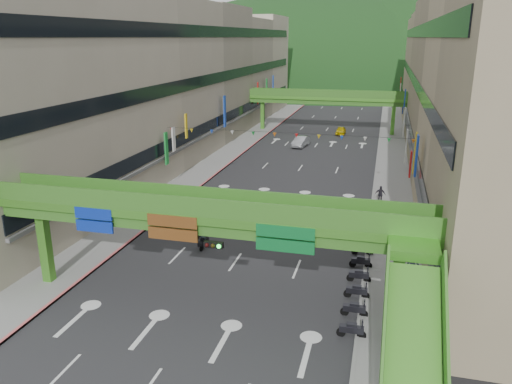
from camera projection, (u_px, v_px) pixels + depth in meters
The scene contains 23 objects.
ground at pixel (166, 363), 24.85m from camera, with size 320.00×320.00×0.00m, color black.
road_slab at pixel (312, 151), 71.06m from camera, with size 18.00×140.00×0.02m, color #28282B.
sidewalk_left at pixel (238, 146), 73.68m from camera, with size 4.00×140.00×0.15m, color gray.
sidewalk_right at pixel (392, 155), 68.41m from camera, with size 4.00×140.00×0.15m, color gray.
curb_left at pixel (251, 147), 73.22m from camera, with size 0.20×140.00×0.18m, color #CC5959.
curb_right at pixel (378, 154), 68.86m from camera, with size 0.20×140.00×0.18m, color gray.
building_row_left at pixel (186, 80), 72.79m from camera, with size 12.80×95.00×19.00m.
building_row_right at pixel (462, 87), 63.72m from camera, with size 12.80×95.00×19.00m.
overpass_near at pixel (216, 229), 28.06m from camera, with size 28.00×12.27×7.10m.
overpass_far at pixel (326, 100), 83.32m from camera, with size 28.00×2.20×7.10m.
hill_left at pixel (316, 83), 176.33m from camera, with size 168.00×140.00×112.00m, color #1C4419.
hill_right at pixel (430, 81), 185.23m from camera, with size 208.00×176.00×128.00m, color #1C4419.
bunting_string at pixel (285, 135), 50.81m from camera, with size 26.00×0.36×0.47m.
scooter_rider_near at pixel (203, 238), 38.05m from camera, with size 0.63×1.60×1.89m.
scooter_rider_mid at pixel (250, 216), 42.30m from camera, with size 0.92×1.59×2.03m.
scooter_rider_left at pixel (198, 225), 40.15m from camera, with size 1.11×1.59×2.14m.
scooter_rider_far at pixel (181, 219), 41.60m from camera, with size 0.82×1.60×1.94m.
parked_scooter_row at pixel (358, 283), 31.83m from camera, with size 1.60×11.55×1.08m.
car_silver at pixel (301, 142), 73.56m from camera, with size 1.61×4.63×1.52m, color #A7A9B0.
car_yellow at pixel (341, 131), 82.68m from camera, with size 1.51×3.76×1.28m, color yellow.
pedestrian_red at pixel (415, 301), 29.08m from camera, with size 0.79×0.61×1.62m, color #AB123D.
pedestrian_dark at pixel (380, 196), 48.17m from camera, with size 0.99×0.41×1.70m, color black.
pedestrian_blue at pixel (412, 266), 33.33m from camera, with size 0.81×0.52×1.74m, color #2E3851.
Camera 1 is at (9.69, -19.38, 15.53)m, focal length 35.00 mm.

